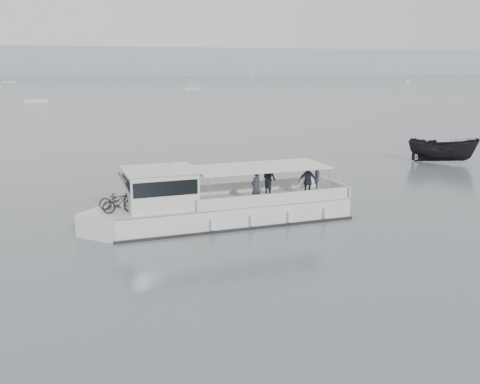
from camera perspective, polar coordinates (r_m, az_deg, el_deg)
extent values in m
plane|color=#505A5F|center=(25.99, -9.22, -4.99)|extent=(1400.00, 1400.00, 0.00)
cube|color=#939EA8|center=(584.63, -15.89, 13.20)|extent=(1400.00, 90.00, 28.00)
cube|color=silver|center=(28.36, -0.97, -2.29)|extent=(12.70, 4.23, 1.35)
cube|color=silver|center=(27.06, -13.60, -3.42)|extent=(3.38, 3.38, 1.35)
cube|color=beige|center=(28.18, -0.98, -0.96)|extent=(12.70, 4.23, 0.06)
cube|color=black|center=(28.47, -0.97, -3.10)|extent=(12.92, 4.37, 0.19)
cube|color=silver|center=(30.20, 1.39, 0.60)|extent=(8.31, 0.71, 0.62)
cube|color=silver|center=(27.32, 3.83, -0.77)|extent=(8.31, 0.71, 0.62)
cube|color=silver|center=(30.63, 10.05, 0.58)|extent=(0.35, 3.33, 0.62)
cube|color=silver|center=(27.02, -8.52, 0.32)|extent=(3.53, 3.05, 1.87)
cube|color=black|center=(26.73, -11.92, 0.38)|extent=(0.77, 2.64, 1.20)
cube|color=black|center=(26.95, -8.55, 0.96)|extent=(3.32, 3.07, 0.73)
cube|color=silver|center=(26.82, -8.59, 2.38)|extent=(3.75, 3.27, 0.10)
cube|color=silver|center=(28.39, 2.19, 2.68)|extent=(7.29, 3.63, 0.08)
cylinder|color=silver|center=(26.14, -3.40, -0.17)|extent=(0.07, 0.07, 1.72)
cylinder|color=silver|center=(28.88, -5.05, 1.08)|extent=(0.07, 0.07, 1.72)
cylinder|color=silver|center=(28.70, 9.45, 0.87)|extent=(0.07, 0.07, 1.72)
cylinder|color=silver|center=(31.21, 6.85, 1.94)|extent=(0.07, 0.07, 1.72)
cylinder|color=silver|center=(27.41, -10.37, 5.41)|extent=(0.03, 0.03, 2.71)
cylinder|color=silver|center=(26.01, -7.46, 4.64)|extent=(0.03, 0.03, 2.29)
cylinder|color=white|center=(26.20, -2.91, -3.49)|extent=(0.27, 0.27, 0.52)
cylinder|color=white|center=(26.86, 1.35, -3.06)|extent=(0.27, 0.27, 0.52)
cylinder|color=white|center=(27.65, 5.38, -2.64)|extent=(0.27, 0.27, 0.52)
cylinder|color=white|center=(28.58, 9.16, -2.23)|extent=(0.27, 0.27, 0.52)
imported|color=black|center=(27.21, -12.96, -0.80)|extent=(1.83, 0.75, 0.94)
imported|color=black|center=(26.40, -12.74, -1.15)|extent=(1.68, 0.58, 0.99)
imported|color=#2A2E38|center=(27.48, 1.70, 0.54)|extent=(0.76, 0.70, 1.75)
imported|color=#2A2E38|center=(29.53, 3.15, 1.41)|extent=(0.90, 1.02, 1.75)
imported|color=#2A2E38|center=(29.02, 7.22, 1.12)|extent=(1.06, 0.51, 1.75)
imported|color=#2A2E38|center=(30.40, 8.08, 1.64)|extent=(1.01, 1.29, 1.75)
imported|color=black|center=(49.22, 20.81, 4.21)|extent=(5.92, 5.11, 2.22)
cube|color=silver|center=(335.82, 17.36, 11.20)|extent=(5.07, 8.53, 0.75)
cube|color=silver|center=(335.81, 17.36, 11.26)|extent=(3.07, 3.42, 0.45)
cylinder|color=silver|center=(335.75, 17.41, 12.02)|extent=(0.08, 0.08, 8.94)
cube|color=silver|center=(137.39, -20.90, 9.04)|extent=(5.34, 1.72, 0.75)
cube|color=silver|center=(137.38, -20.91, 9.17)|extent=(1.87, 1.50, 0.45)
cylinder|color=silver|center=(137.25, -21.01, 10.39)|extent=(0.08, 0.08, 5.87)
cube|color=silver|center=(330.85, -23.36, 10.72)|extent=(6.99, 2.75, 0.75)
cube|color=silver|center=(330.84, -23.36, 10.77)|extent=(2.54, 2.11, 0.45)
cylinder|color=silver|center=(330.78, -23.42, 11.42)|extent=(0.08, 0.08, 7.52)
cube|color=silver|center=(205.33, -5.31, 10.89)|extent=(6.85, 4.99, 0.75)
cube|color=silver|center=(205.32, -5.31, 10.98)|extent=(2.92, 2.73, 0.45)
cylinder|color=silver|center=(205.22, -5.33, 12.00)|extent=(0.08, 0.08, 7.29)
cube|color=silver|center=(439.07, 1.20, 12.09)|extent=(2.50, 5.01, 0.75)
cube|color=silver|center=(439.06, 1.20, 12.13)|extent=(1.66, 1.92, 0.45)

